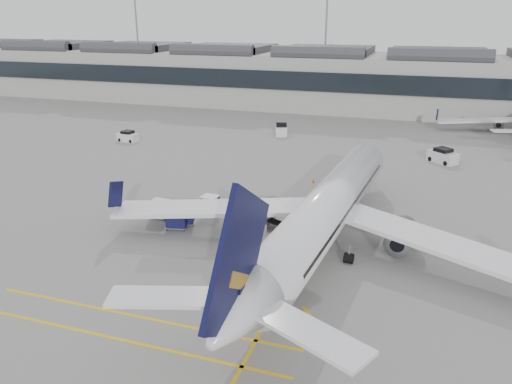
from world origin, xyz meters
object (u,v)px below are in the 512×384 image
(airliner_main, at_px, (325,212))
(ramp_agent_b, at_px, (235,228))
(baggage_cart_a, at_px, (210,204))
(pushback_tug, at_px, (176,214))
(belt_loader, at_px, (273,232))
(ramp_agent_a, at_px, (252,208))

(airliner_main, height_order, ramp_agent_b, airliner_main)
(baggage_cart_a, relative_size, pushback_tug, 0.69)
(airliner_main, distance_m, pushback_tug, 14.96)
(ramp_agent_b, distance_m, pushback_tug, 7.03)
(airliner_main, xyz_separation_m, ramp_agent_b, (-7.88, -0.39, -2.39))
(baggage_cart_a, bearing_deg, belt_loader, -21.54)
(belt_loader, distance_m, ramp_agent_b, 3.40)
(ramp_agent_a, bearing_deg, ramp_agent_b, -151.67)
(belt_loader, xyz_separation_m, ramp_agent_b, (-3.25, -0.96, 0.31))
(airliner_main, xyz_separation_m, pushback_tug, (-14.64, 1.53, -2.68))
(airliner_main, height_order, ramp_agent_a, airliner_main)
(ramp_agent_a, bearing_deg, airliner_main, -94.80)
(airliner_main, xyz_separation_m, ramp_agent_a, (-8.08, 4.85, -2.43))
(ramp_agent_a, bearing_deg, belt_loader, -115.03)
(ramp_agent_a, relative_size, ramp_agent_b, 0.95)
(baggage_cart_a, height_order, ramp_agent_a, baggage_cart_a)
(ramp_agent_a, height_order, ramp_agent_b, ramp_agent_b)
(baggage_cart_a, relative_size, ramp_agent_b, 1.06)
(belt_loader, height_order, baggage_cart_a, belt_loader)
(belt_loader, height_order, pushback_tug, belt_loader)
(baggage_cart_a, distance_m, ramp_agent_b, 6.24)
(airliner_main, bearing_deg, ramp_agent_a, 153.83)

